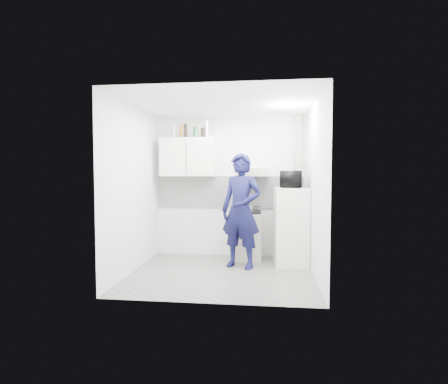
# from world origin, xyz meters

# --- Properties ---
(floor) EXTENTS (2.80, 2.80, 0.00)m
(floor) POSITION_xyz_m (0.00, 0.00, 0.00)
(floor) COLOR slate
(floor) RESTS_ON ground
(ceiling) EXTENTS (2.80, 2.80, 0.00)m
(ceiling) POSITION_xyz_m (0.00, 0.00, 2.60)
(ceiling) COLOR white
(ceiling) RESTS_ON wall_back
(wall_back) EXTENTS (2.80, 0.00, 2.80)m
(wall_back) POSITION_xyz_m (0.00, 1.25, 1.30)
(wall_back) COLOR white
(wall_back) RESTS_ON floor
(wall_left) EXTENTS (0.00, 2.60, 2.60)m
(wall_left) POSITION_xyz_m (-1.40, 0.00, 1.30)
(wall_left) COLOR white
(wall_left) RESTS_ON floor
(wall_right) EXTENTS (0.00, 2.60, 2.60)m
(wall_right) POSITION_xyz_m (1.40, 0.00, 1.30)
(wall_right) COLOR white
(wall_right) RESTS_ON floor
(person) EXTENTS (0.80, 0.67, 1.88)m
(person) POSITION_xyz_m (0.28, 0.41, 0.94)
(person) COLOR #101136
(person) RESTS_ON floor
(stove) EXTENTS (0.53, 0.53, 0.84)m
(stove) POSITION_xyz_m (0.34, 1.00, 0.42)
(stove) COLOR #B9B49F
(stove) RESTS_ON floor
(fridge) EXTENTS (0.58, 0.58, 1.31)m
(fridge) POSITION_xyz_m (1.10, 0.65, 0.66)
(fridge) COLOR white
(fridge) RESTS_ON floor
(stove_top) EXTENTS (0.51, 0.51, 0.03)m
(stove_top) POSITION_xyz_m (0.34, 1.00, 0.86)
(stove_top) COLOR black
(stove_top) RESTS_ON stove
(saucepan) EXTENTS (0.18, 0.18, 0.10)m
(saucepan) POSITION_xyz_m (0.37, 0.96, 0.93)
(saucepan) COLOR silver
(saucepan) RESTS_ON stove_top
(microwave) EXTENTS (0.55, 0.40, 0.28)m
(microwave) POSITION_xyz_m (1.10, 0.65, 1.45)
(microwave) COLOR black
(microwave) RESTS_ON fridge
(bottle_b) EXTENTS (0.06, 0.06, 0.24)m
(bottle_b) POSITION_xyz_m (-1.02, 1.07, 2.32)
(bottle_b) COLOR #B2B7BC
(bottle_b) RESTS_ON upper_cabinet
(bottle_c) EXTENTS (0.06, 0.06, 0.25)m
(bottle_c) POSITION_xyz_m (-0.87, 1.07, 2.33)
(bottle_c) COLOR brown
(bottle_c) RESTS_ON upper_cabinet
(bottle_d) EXTENTS (0.06, 0.06, 0.27)m
(bottle_d) POSITION_xyz_m (-0.80, 1.07, 2.33)
(bottle_d) COLOR black
(bottle_d) RESTS_ON upper_cabinet
(canister_a) EXTENTS (0.08, 0.08, 0.21)m
(canister_a) POSITION_xyz_m (-0.61, 1.07, 2.31)
(canister_a) COLOR #144C1E
(canister_a) RESTS_ON upper_cabinet
(canister_b) EXTENTS (0.09, 0.09, 0.18)m
(canister_b) POSITION_xyz_m (-0.46, 1.07, 2.29)
(canister_b) COLOR black
(canister_b) RESTS_ON upper_cabinet
(bottle_e) EXTENTS (0.08, 0.08, 0.31)m
(bottle_e) POSITION_xyz_m (-0.40, 1.07, 2.35)
(bottle_e) COLOR silver
(bottle_e) RESTS_ON upper_cabinet
(upper_cabinet) EXTENTS (1.00, 0.35, 0.70)m
(upper_cabinet) POSITION_xyz_m (-0.75, 1.07, 1.85)
(upper_cabinet) COLOR white
(upper_cabinet) RESTS_ON wall_back
(range_hood) EXTENTS (0.60, 0.50, 0.14)m
(range_hood) POSITION_xyz_m (0.45, 1.00, 1.57)
(range_hood) COLOR #B9B49F
(range_hood) RESTS_ON wall_back
(backsplash) EXTENTS (2.74, 0.03, 0.60)m
(backsplash) POSITION_xyz_m (0.00, 1.24, 1.20)
(backsplash) COLOR white
(backsplash) RESTS_ON wall_back
(pipe_a) EXTENTS (0.05, 0.05, 2.60)m
(pipe_a) POSITION_xyz_m (1.30, 1.17, 1.30)
(pipe_a) COLOR #B9B49F
(pipe_a) RESTS_ON floor
(pipe_b) EXTENTS (0.04, 0.04, 2.60)m
(pipe_b) POSITION_xyz_m (1.18, 1.17, 1.30)
(pipe_b) COLOR #B9B49F
(pipe_b) RESTS_ON floor
(ceiling_spot_fixture) EXTENTS (0.10, 0.10, 0.02)m
(ceiling_spot_fixture) POSITION_xyz_m (1.00, 0.20, 2.57)
(ceiling_spot_fixture) COLOR white
(ceiling_spot_fixture) RESTS_ON ceiling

